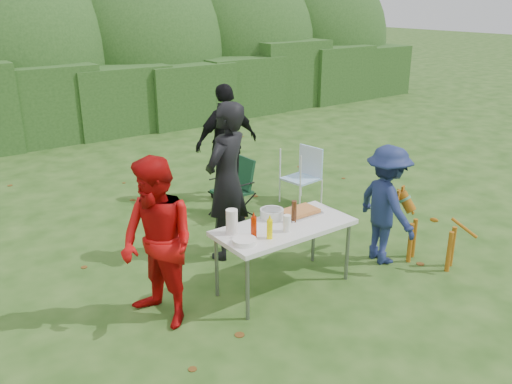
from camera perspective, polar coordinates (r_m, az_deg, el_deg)
ground at (r=5.87m, az=1.58°, el=-11.01°), size 80.00×80.00×0.00m
hedge_row at (r=12.54m, az=-21.62°, el=8.70°), size 22.00×1.40×1.70m
shrub_backdrop at (r=13.98m, az=-23.83°, el=12.58°), size 20.00×2.60×3.20m
folding_table at (r=5.75m, az=3.00°, el=-4.01°), size 1.50×0.70×0.74m
person_cook at (r=6.40m, az=-3.10°, el=1.12°), size 0.82×0.70×1.90m
person_red_jacket at (r=5.17m, az=-10.30°, el=-5.39°), size 0.79×0.93×1.67m
person_black_puffy at (r=8.31m, az=-3.10°, el=5.20°), size 1.07×0.48×1.80m
child at (r=6.51m, az=13.57°, el=-1.33°), size 0.71×1.01×1.43m
dog at (r=6.68m, az=18.11°, el=-3.89°), size 0.68×0.97×0.86m
camping_chair at (r=7.72m, az=-2.57°, el=0.40°), size 0.55×0.55×0.86m
lawn_chair at (r=8.24m, az=4.75°, el=1.66°), size 0.57×0.57×0.87m
food_tray at (r=6.01m, az=4.61°, el=-2.26°), size 0.45×0.30×0.02m
focaccia_bread at (r=6.00m, az=4.61°, el=-2.01°), size 0.40×0.26×0.04m
mustard_bottle at (r=5.38m, az=1.45°, el=-3.93°), size 0.06×0.06×0.20m
ketchup_bottle at (r=5.39m, az=-0.24°, el=-3.76°), size 0.06×0.06×0.22m
beer_bottle at (r=5.77m, az=4.02°, el=-2.05°), size 0.06×0.06×0.24m
paper_towel_roll at (r=5.48m, az=-2.56°, el=-3.15°), size 0.12×0.12×0.26m
cup_stack at (r=5.55m, az=3.28°, el=-3.32°), size 0.08×0.08×0.18m
pasta_bowl at (r=5.89m, az=1.68°, el=-2.29°), size 0.26×0.26×0.10m
plate_stack at (r=5.30m, az=-1.23°, el=-5.20°), size 0.24×0.24×0.05m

